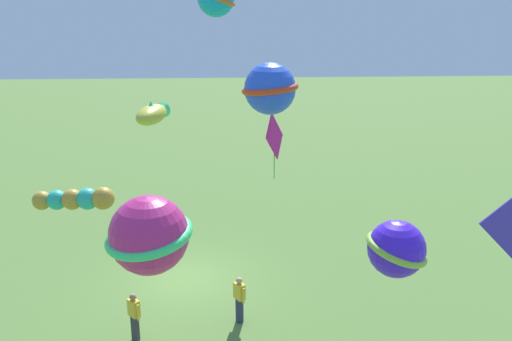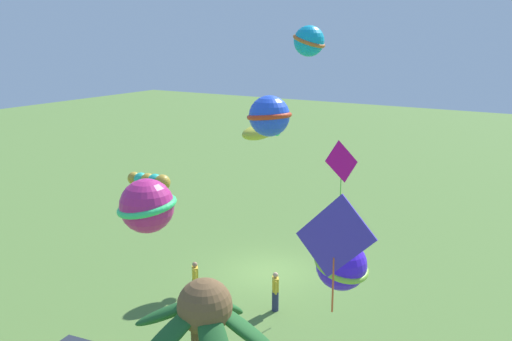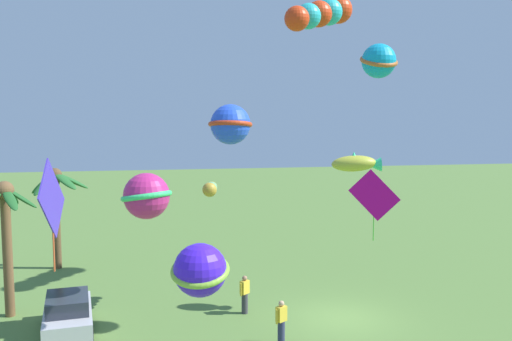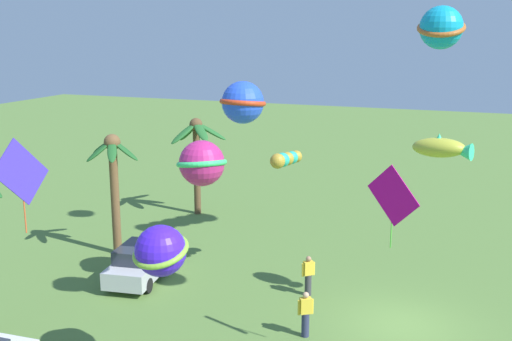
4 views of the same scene
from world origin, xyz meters
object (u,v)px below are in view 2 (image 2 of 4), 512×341
spectator_0 (195,280)px  kite_tube_1 (150,181)px  kite_ball_5 (341,265)px  kite_diamond_10 (342,162)px  kite_ball_2 (147,206)px  kite_diamond_9 (335,238)px  kite_ball_8 (309,41)px  spectator_1 (275,291)px  kite_fish_6 (261,132)px  kite_ball_3 (269,116)px

spectator_0 → kite_tube_1: bearing=51.8°
kite_ball_5 → kite_diamond_10: size_ratio=0.81×
spectator_0 → kite_ball_2: (-1.20, 3.86, 4.37)m
kite_ball_5 → kite_diamond_9: bearing=109.3°
kite_ball_2 → kite_diamond_9: (-7.18, 2.04, 1.02)m
kite_ball_8 → kite_diamond_9: 12.55m
kite_diamond_9 → spectator_0: bearing=-35.1°
spectator_1 → kite_tube_1: kite_tube_1 is taller
kite_diamond_9 → kite_tube_1: bearing=-26.2°
spectator_1 → kite_tube_1: 6.37m
kite_tube_1 → kite_ball_5: 8.29m
spectator_0 → spectator_1: 3.33m
kite_ball_8 → kite_diamond_9: bearing=118.9°
kite_tube_1 → kite_ball_2: 3.40m
kite_tube_1 → kite_ball_8: (-3.62, -5.81, 5.02)m
kite_fish_6 → kite_ball_2: bearing=96.2°
kite_tube_1 → kite_diamond_9: size_ratio=0.79×
spectator_1 → kite_ball_2: size_ratio=0.59×
kite_ball_2 → kite_fish_6: (0.93, -8.49, 0.99)m
kite_tube_1 → kite_diamond_9: kite_diamond_9 is taller
spectator_1 → kite_fish_6: 7.21m
spectator_1 → kite_diamond_10: kite_diamond_10 is taller
spectator_0 → kite_ball_2: kite_ball_2 is taller
spectator_0 → kite_ball_8: kite_ball_8 is taller
spectator_0 → kite_tube_1: kite_tube_1 is taller
kite_ball_3 → kite_diamond_10: bearing=-96.8°
kite_ball_3 → kite_ball_8: (1.39, -5.62, 2.24)m
spectator_0 → kite_ball_5: size_ratio=0.82×
kite_diamond_9 → kite_ball_8: bearing=-61.1°
spectator_0 → kite_fish_6: kite_fish_6 is taller
spectator_0 → kite_ball_5: (-7.14, 2.35, 3.17)m
kite_fish_6 → kite_ball_8: (-2.34, 0.10, 3.95)m
kite_ball_2 → spectator_0: bearing=-72.7°
kite_ball_5 → kite_diamond_9: size_ratio=0.71×
kite_ball_2 → kite_diamond_10: size_ratio=1.11×
spectator_0 → kite_diamond_9: 11.59m
kite_ball_2 → kite_ball_8: size_ratio=1.90×
kite_ball_2 → kite_fish_6: size_ratio=1.23×
spectator_1 → spectator_0: bearing=14.3°
kite_tube_1 → kite_ball_3: size_ratio=1.21×
kite_ball_5 → kite_diamond_10: (2.57, -6.02, 1.50)m
kite_ball_3 → kite_diamond_10: (-0.57, -4.76, -2.39)m
spectator_1 → kite_ball_8: kite_ball_8 is taller
kite_tube_1 → kite_diamond_9: (-9.39, 4.63, 1.11)m
spectator_0 → kite_diamond_9: kite_diamond_9 is taller
spectator_0 → kite_diamond_9: bearing=144.9°
spectator_0 → kite_diamond_9: size_ratio=0.58×
kite_ball_2 → kite_ball_5: (-5.94, -1.51, -1.20)m
kite_ball_3 → kite_diamond_10: size_ratio=0.74×
kite_ball_2 → kite_ball_3: size_ratio=1.49×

